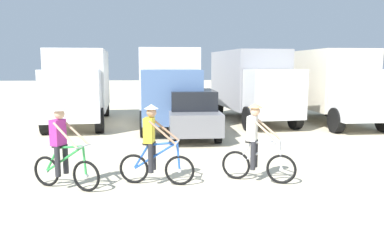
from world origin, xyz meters
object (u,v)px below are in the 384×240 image
object	(u,v)px
box_truck_cream_rv	(331,82)
cyclist_near_camera	(256,145)
box_truck_white_box	(79,83)
box_truck_grey_hauler	(251,82)
cyclist_orange_shirt	(63,151)
cyclist_cowboy_hat	(154,148)
sedan_parked	(192,113)
box_truck_avon_van	(168,83)

from	to	relation	value
box_truck_cream_rv	cyclist_near_camera	size ratio (longest dim) A/B	3.72
box_truck_cream_rv	cyclist_near_camera	world-z (taller)	box_truck_cream_rv
box_truck_white_box	box_truck_cream_rv	xyz separation A→B (m)	(11.58, -0.73, 0.00)
box_truck_white_box	box_truck_cream_rv	world-z (taller)	same
box_truck_white_box	box_truck_cream_rv	distance (m)	11.60
box_truck_cream_rv	box_truck_white_box	bearing A→B (deg)	176.38
box_truck_grey_hauler	cyclist_orange_shirt	bearing A→B (deg)	-123.78
cyclist_orange_shirt	cyclist_cowboy_hat	distance (m)	1.96
box_truck_white_box	sedan_parked	distance (m)	6.22
cyclist_cowboy_hat	box_truck_white_box	bearing A→B (deg)	110.14
box_truck_white_box	box_truck_cream_rv	size ratio (longest dim) A/B	1.02
sedan_parked	cyclist_orange_shirt	world-z (taller)	cyclist_orange_shirt
box_truck_white_box	box_truck_avon_van	bearing A→B (deg)	-13.06
box_truck_grey_hauler	cyclist_orange_shirt	xyz separation A→B (m)	(-6.51, -9.73, -1.03)
cyclist_orange_shirt	box_truck_grey_hauler	bearing A→B (deg)	56.22
box_truck_white_box	cyclist_orange_shirt	bearing A→B (deg)	-81.06
box_truck_white_box	cyclist_near_camera	distance (m)	11.12
box_truck_grey_hauler	cyclist_cowboy_hat	xyz separation A→B (m)	(-4.55, -9.59, -1.03)
box_truck_grey_hauler	cyclist_near_camera	bearing A→B (deg)	-102.98
box_truck_avon_van	cyclist_cowboy_hat	bearing A→B (deg)	-93.70
sedan_parked	cyclist_near_camera	bearing A→B (deg)	-80.12
cyclist_cowboy_hat	sedan_parked	bearing A→B (deg)	76.46
box_truck_cream_rv	box_truck_avon_van	bearing A→B (deg)	-178.50
box_truck_avon_van	cyclist_cowboy_hat	world-z (taller)	box_truck_avon_van
box_truck_white_box	box_truck_grey_hauler	bearing A→B (deg)	1.03
box_truck_grey_hauler	box_truck_cream_rv	distance (m)	3.67
box_truck_white_box	box_truck_avon_van	size ratio (longest dim) A/B	1.02
cyclist_orange_shirt	box_truck_white_box	bearing A→B (deg)	98.94
box_truck_cream_rv	cyclist_orange_shirt	size ratio (longest dim) A/B	3.72
box_truck_grey_hauler	cyclist_orange_shirt	distance (m)	11.75
cyclist_cowboy_hat	cyclist_near_camera	xyz separation A→B (m)	(2.34, 0.02, 0.00)
box_truck_avon_van	box_truck_grey_hauler	world-z (taller)	same
box_truck_white_box	box_truck_grey_hauler	size ratio (longest dim) A/B	1.00
box_truck_grey_hauler	box_truck_cream_rv	xyz separation A→B (m)	(3.56, -0.88, 0.00)
cyclist_orange_shirt	box_truck_avon_van	bearing A→B (deg)	73.84
cyclist_orange_shirt	cyclist_near_camera	distance (m)	4.30
box_truck_cream_rv	cyclist_orange_shirt	xyz separation A→B (m)	(-10.07, -8.85, -1.03)
box_truck_avon_van	sedan_parked	distance (m)	3.13
box_truck_white_box	box_truck_grey_hauler	world-z (taller)	same
box_truck_white_box	box_truck_grey_hauler	distance (m)	8.01
box_truck_grey_hauler	cyclist_near_camera	size ratio (longest dim) A/B	3.81
cyclist_orange_shirt	cyclist_near_camera	bearing A→B (deg)	2.07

